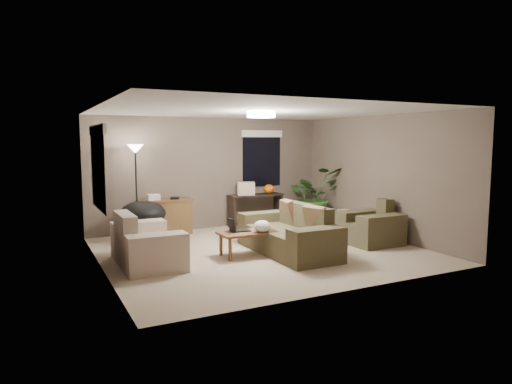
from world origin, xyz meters
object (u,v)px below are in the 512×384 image
loveseat (145,246)px  console_table (256,208)px  desk (165,217)px  houseplant (312,202)px  cat_scratching_post (344,223)px  armchair (371,228)px  main_sofa (289,236)px  floor_lamp (136,160)px  coffee_table (248,235)px  papasan_chair (143,218)px

loveseat → console_table: loveseat is taller
desk → console_table: bearing=-0.9°
houseplant → cat_scratching_post: houseplant is taller
armchair → houseplant: houseplant is taller
armchair → main_sofa: bearing=177.4°
floor_lamp → cat_scratching_post: (4.16, -1.34, -1.38)m
armchair → desk: bearing=141.4°
main_sofa → floor_lamp: size_ratio=1.15×
coffee_table → console_table: bearing=60.5°
papasan_chair → armchair: bearing=-29.5°
main_sofa → houseplant: size_ratio=1.60×
armchair → papasan_chair: bearing=150.5°
desk → houseplant: 3.44m
cat_scratching_post → main_sofa: bearing=-152.9°
armchair → houseplant: (0.09, 2.16, 0.24)m
main_sofa → desk: 2.99m
papasan_chair → houseplant: houseplant is taller
floor_lamp → coffee_table: bearing=-57.5°
main_sofa → armchair: same height
papasan_chair → coffee_table: bearing=-55.6°
coffee_table → cat_scratching_post: (2.74, 0.88, -0.14)m
loveseat → desk: (0.94, 2.19, 0.08)m
desk → floor_lamp: size_ratio=0.58×
coffee_table → floor_lamp: size_ratio=0.52×
main_sofa → loveseat: size_ratio=1.38×
coffee_table → console_table: 2.75m
main_sofa → houseplant: bearing=48.0°
cat_scratching_post → floor_lamp: bearing=162.1°
desk → papasan_chair: 0.73m
desk → cat_scratching_post: size_ratio=2.20×
floor_lamp → armchair: bearing=-31.6°
armchair → floor_lamp: size_ratio=0.52×
armchair → papasan_chair: 4.48m
main_sofa → cat_scratching_post: (1.98, 1.02, -0.08)m
loveseat → armchair: same height
loveseat → armchair: 4.28m
armchair → coffee_table: armchair is taller
main_sofa → desk: bearing=120.9°
main_sofa → armchair: 1.78m
armchair → floor_lamp: 4.82m
houseplant → cat_scratching_post: size_ratio=2.75×
loveseat → houseplant: (4.35, 1.71, 0.24)m
desk → papasan_chair: bearing=-142.4°
loveseat → papasan_chair: loveseat is taller
coffee_table → desk: bearing=107.8°
coffee_table → cat_scratching_post: cat_scratching_post is taller
loveseat → floor_lamp: 2.39m
floor_lamp → papasan_chair: bearing=-75.7°
main_sofa → console_table: (0.59, 2.53, 0.14)m
coffee_table → papasan_chair: bearing=124.4°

